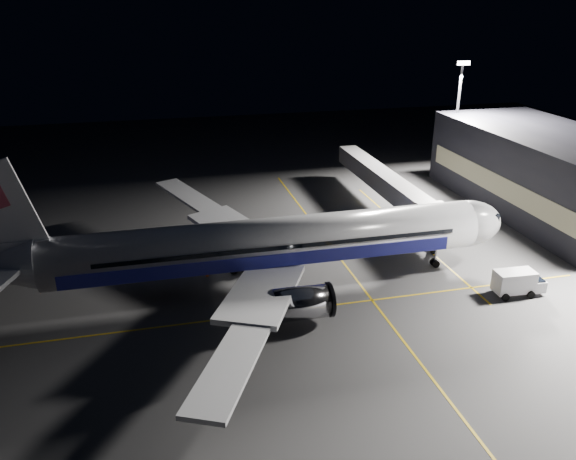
{
  "coord_description": "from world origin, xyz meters",
  "views": [
    {
      "loc": [
        -11.54,
        -55.64,
        30.42
      ],
      "look_at": [
        2.41,
        1.48,
        6.0
      ],
      "focal_mm": 35.0,
      "sensor_mm": 36.0,
      "label": 1
    }
  ],
  "objects_px": {
    "airliner": "(261,245)",
    "floodlight_mast_north": "(457,110)",
    "safety_cone_a": "(207,274)",
    "service_truck": "(518,282)",
    "safety_cone_c": "(260,246)",
    "baggage_tug": "(207,228)",
    "safety_cone_b": "(271,234)",
    "jet_bridge": "(389,185)"
  },
  "relations": [
    {
      "from": "jet_bridge",
      "to": "safety_cone_a",
      "type": "relative_size",
      "value": 57.66
    },
    {
      "from": "floodlight_mast_north",
      "to": "baggage_tug",
      "type": "height_order",
      "value": "floodlight_mast_north"
    },
    {
      "from": "baggage_tug",
      "to": "floodlight_mast_north",
      "type": "bearing_deg",
      "value": -3.33
    },
    {
      "from": "airliner",
      "to": "service_truck",
      "type": "distance_m",
      "value": 28.65
    },
    {
      "from": "airliner",
      "to": "jet_bridge",
      "type": "relative_size",
      "value": 1.79
    },
    {
      "from": "airliner",
      "to": "floodlight_mast_north",
      "type": "relative_size",
      "value": 2.97
    },
    {
      "from": "safety_cone_a",
      "to": "safety_cone_c",
      "type": "xyz_separation_m",
      "value": [
        7.63,
        6.49,
        0.02
      ]
    },
    {
      "from": "service_truck",
      "to": "baggage_tug",
      "type": "xyz_separation_m",
      "value": [
        -31.46,
        25.54,
        -0.78
      ]
    },
    {
      "from": "safety_cone_a",
      "to": "safety_cone_b",
      "type": "distance_m",
      "value": 14.07
    },
    {
      "from": "safety_cone_c",
      "to": "safety_cone_b",
      "type": "bearing_deg",
      "value": 57.08
    },
    {
      "from": "floodlight_mast_north",
      "to": "service_truck",
      "type": "distance_m",
      "value": 44.21
    },
    {
      "from": "service_truck",
      "to": "floodlight_mast_north",
      "type": "bearing_deg",
      "value": 73.81
    },
    {
      "from": "airliner",
      "to": "safety_cone_c",
      "type": "relative_size",
      "value": 97.67
    },
    {
      "from": "floodlight_mast_north",
      "to": "safety_cone_a",
      "type": "xyz_separation_m",
      "value": [
        -46.8,
        -27.99,
        -12.07
      ]
    },
    {
      "from": "service_truck",
      "to": "safety_cone_b",
      "type": "distance_m",
      "value": 32.18
    },
    {
      "from": "floodlight_mast_north",
      "to": "airliner",
      "type": "bearing_deg",
      "value": -142.09
    },
    {
      "from": "airliner",
      "to": "safety_cone_c",
      "type": "xyz_separation_m",
      "value": [
        1.91,
        10.49,
        -4.85
      ]
    },
    {
      "from": "airliner",
      "to": "safety_cone_b",
      "type": "distance_m",
      "value": 15.41
    },
    {
      "from": "jet_bridge",
      "to": "floodlight_mast_north",
      "type": "relative_size",
      "value": 1.66
    },
    {
      "from": "jet_bridge",
      "to": "safety_cone_b",
      "type": "height_order",
      "value": "jet_bridge"
    },
    {
      "from": "service_truck",
      "to": "safety_cone_a",
      "type": "relative_size",
      "value": 9.58
    },
    {
      "from": "airliner",
      "to": "baggage_tug",
      "type": "xyz_separation_m",
      "value": [
        -4.35,
        17.01,
        -4.41
      ]
    },
    {
      "from": "airliner",
      "to": "service_truck",
      "type": "xyz_separation_m",
      "value": [
        27.11,
        -8.54,
        -3.63
      ]
    },
    {
      "from": "safety_cone_a",
      "to": "safety_cone_c",
      "type": "relative_size",
      "value": 0.95
    },
    {
      "from": "safety_cone_b",
      "to": "airliner",
      "type": "bearing_deg",
      "value": -106.61
    },
    {
      "from": "airliner",
      "to": "jet_bridge",
      "type": "distance_m",
      "value": 29.31
    },
    {
      "from": "airliner",
      "to": "floodlight_mast_north",
      "type": "bearing_deg",
      "value": 37.91
    },
    {
      "from": "jet_bridge",
      "to": "service_truck",
      "type": "distance_m",
      "value": 27.07
    },
    {
      "from": "baggage_tug",
      "to": "service_truck",
      "type": "bearing_deg",
      "value": -60.65
    },
    {
      "from": "airliner",
      "to": "safety_cone_a",
      "type": "relative_size",
      "value": 103.05
    },
    {
      "from": "safety_cone_b",
      "to": "floodlight_mast_north",
      "type": "bearing_deg",
      "value": 25.99
    },
    {
      "from": "airliner",
      "to": "baggage_tug",
      "type": "distance_m",
      "value": 18.1
    },
    {
      "from": "safety_cone_b",
      "to": "safety_cone_c",
      "type": "height_order",
      "value": "safety_cone_c"
    },
    {
      "from": "jet_bridge",
      "to": "safety_cone_b",
      "type": "relative_size",
      "value": 66.15
    },
    {
      "from": "safety_cone_b",
      "to": "service_truck",
      "type": "bearing_deg",
      "value": -44.5
    },
    {
      "from": "service_truck",
      "to": "safety_cone_c",
      "type": "xyz_separation_m",
      "value": [
        -25.21,
        19.03,
        -1.22
      ]
    },
    {
      "from": "baggage_tug",
      "to": "safety_cone_b",
      "type": "height_order",
      "value": "baggage_tug"
    },
    {
      "from": "service_truck",
      "to": "safety_cone_a",
      "type": "xyz_separation_m",
      "value": [
        -32.84,
        12.54,
        -1.23
      ]
    },
    {
      "from": "airliner",
      "to": "safety_cone_a",
      "type": "distance_m",
      "value": 8.51
    },
    {
      "from": "floodlight_mast_north",
      "to": "safety_cone_c",
      "type": "relative_size",
      "value": 32.88
    },
    {
      "from": "baggage_tug",
      "to": "safety_cone_b",
      "type": "xyz_separation_m",
      "value": [
        8.53,
        -3.01,
        -0.49
      ]
    },
    {
      "from": "baggage_tug",
      "to": "safety_cone_c",
      "type": "xyz_separation_m",
      "value": [
        6.26,
        -6.52,
        -0.44
      ]
    }
  ]
}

